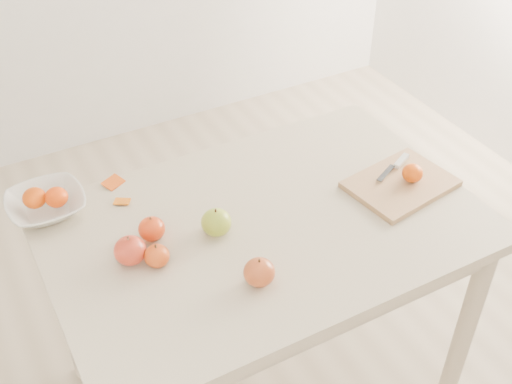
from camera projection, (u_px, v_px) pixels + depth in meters
name	position (u px, v px, depth m)	size (l,w,h in m)	color
ground	(263.00, 381.00, 2.26)	(3.50, 3.50, 0.00)	#C6B293
table	(264.00, 247.00, 1.85)	(1.20, 0.80, 0.75)	beige
cutting_board	(400.00, 184.00, 1.91)	(0.30, 0.22, 0.02)	tan
board_tangerine	(412.00, 173.00, 1.89)	(0.06, 0.06, 0.05)	#C84407
fruit_bowl	(46.00, 205.00, 1.81)	(0.22, 0.22, 0.05)	silver
bowl_tangerine_near	(34.00, 198.00, 1.79)	(0.07, 0.07, 0.06)	#E34408
bowl_tangerine_far	(56.00, 197.00, 1.79)	(0.06, 0.06, 0.06)	#E94008
orange_peel_a	(113.00, 184.00, 1.92)	(0.06, 0.04, 0.00)	#C7480E
orange_peel_b	(122.00, 202.00, 1.85)	(0.04, 0.04, 0.00)	#D2620E
paring_knife	(399.00, 163.00, 1.97)	(0.16, 0.08, 0.01)	silver
apple_green	(216.00, 222.00, 1.73)	(0.08, 0.08, 0.08)	olive
apple_red_d	(157.00, 256.00, 1.64)	(0.07, 0.07, 0.06)	#A1220E
apple_red_c	(259.00, 272.00, 1.59)	(0.08, 0.08, 0.07)	maroon
apple_red_b	(130.00, 250.00, 1.65)	(0.08, 0.08, 0.08)	#A70814
apple_red_a	(152.00, 229.00, 1.72)	(0.07, 0.07, 0.07)	#A3110D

